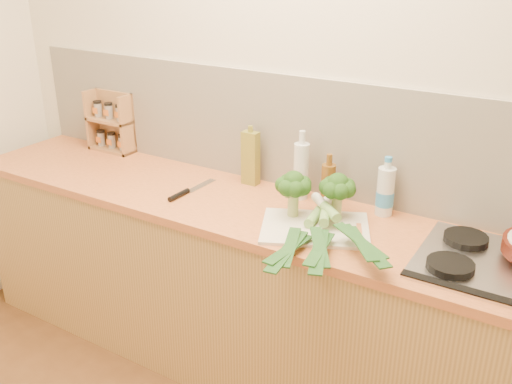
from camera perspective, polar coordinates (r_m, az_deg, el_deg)
room_shell at (r=2.69m, az=3.49°, el=5.95°), size 3.50×3.50×3.50m
counter at (r=2.77m, az=0.24°, el=-10.00°), size 3.20×0.62×0.90m
gas_hob at (r=2.25m, az=23.24°, el=-6.75°), size 0.58×0.50×0.04m
chopping_board at (r=2.36m, az=5.93°, el=-3.60°), size 0.53×0.47×0.01m
broccoli_left at (r=2.39m, az=3.78°, el=0.64°), size 0.15×0.16×0.20m
broccoli_right at (r=2.39m, az=8.18°, el=0.43°), size 0.15×0.16×0.20m
leek_front at (r=2.32m, az=5.27°, el=-3.19°), size 0.15×0.68×0.04m
leek_mid at (r=2.28m, az=6.75°, el=-3.33°), size 0.27×0.60×0.04m
leek_back at (r=2.28m, az=8.30°, el=-2.82°), size 0.50×0.46×0.04m
chefs_knife at (r=2.69m, az=-7.16°, el=-0.06°), size 0.05×0.33×0.02m
spice_rack at (r=3.34m, az=-14.18°, el=6.50°), size 0.28×0.11×0.34m
oil_tin at (r=2.75m, az=-0.55°, el=3.45°), size 0.08×0.05×0.29m
glass_bottle at (r=2.60m, az=4.53°, el=2.20°), size 0.07×0.07×0.32m
amber_bottle at (r=2.57m, az=7.22°, el=0.87°), size 0.06×0.06×0.24m
water_bottle at (r=2.50m, az=12.80°, el=-0.07°), size 0.08×0.08×0.24m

